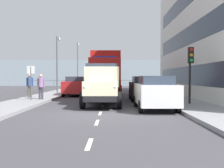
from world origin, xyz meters
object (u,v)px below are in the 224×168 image
(car_white_kerbside_near, at_px, (155,92))
(pedestrian_in_dark_coat, at_px, (41,85))
(street_sign, at_px, (31,77))
(truck_vintage_cream, at_px, (102,86))
(car_red_oppositeside_0, at_px, (76,86))
(pedestrian_by_lamp, at_px, (30,83))
(lorry_cargo_red, at_px, (106,73))
(lamp_post_far, at_px, (78,61))
(car_teal_oppositeside_1, at_px, (83,84))
(lamp_post_promenade, at_px, (57,59))
(traffic_light_near, at_px, (190,63))
(car_grey_oppositeside_2, at_px, (89,83))
(car_black_kerbside_1, at_px, (143,88))

(car_white_kerbside_near, bearing_deg, pedestrian_in_dark_coat, -31.20)
(street_sign, bearing_deg, truck_vintage_cream, 158.60)
(car_red_oppositeside_0, height_order, pedestrian_in_dark_coat, pedestrian_in_dark_coat)
(pedestrian_in_dark_coat, distance_m, street_sign, 1.01)
(pedestrian_in_dark_coat, relative_size, street_sign, 0.76)
(car_red_oppositeside_0, bearing_deg, pedestrian_by_lamp, 49.23)
(truck_vintage_cream, relative_size, pedestrian_in_dark_coat, 3.29)
(lorry_cargo_red, bearing_deg, pedestrian_by_lamp, 32.04)
(car_red_oppositeside_0, height_order, lamp_post_far, lamp_post_far)
(lamp_post_far, bearing_deg, car_teal_oppositeside_1, 101.55)
(car_red_oppositeside_0, bearing_deg, lamp_post_promenade, -50.74)
(traffic_light_near, bearing_deg, car_grey_oppositeside_2, -68.83)
(lamp_post_promenade, height_order, street_sign, lamp_post_promenade)
(pedestrian_by_lamp, bearing_deg, car_white_kerbside_near, 144.57)
(lamp_post_promenade, xyz_separation_m, lamp_post_far, (-0.19, -12.86, 0.63))
(lamp_post_far, bearing_deg, car_black_kerbside_1, 110.58)
(pedestrian_by_lamp, bearing_deg, car_black_kerbside_1, 173.44)
(pedestrian_by_lamp, xyz_separation_m, lamp_post_far, (-0.89, -19.06, 2.98))
(car_teal_oppositeside_1, height_order, street_sign, street_sign)
(car_grey_oppositeside_2, height_order, pedestrian_by_lamp, pedestrian_by_lamp)
(truck_vintage_cream, bearing_deg, street_sign, -21.40)
(car_red_oppositeside_0, xyz_separation_m, pedestrian_by_lamp, (2.96, 3.43, 0.30))
(car_teal_oppositeside_1, xyz_separation_m, street_sign, (2.06, 11.37, 0.79))
(car_black_kerbside_1, xyz_separation_m, lamp_post_promenade, (7.72, -7.17, 2.64))
(car_black_kerbside_1, height_order, car_red_oppositeside_0, same)
(car_white_kerbside_near, distance_m, traffic_light_near, 3.10)
(lamp_post_far, bearing_deg, truck_vintage_cream, 101.50)
(lorry_cargo_red, relative_size, lamp_post_promenade, 1.47)
(lorry_cargo_red, height_order, lamp_post_far, lamp_post_far)
(car_white_kerbside_near, relative_size, car_red_oppositeside_0, 1.00)
(lorry_cargo_red, bearing_deg, traffic_light_near, 121.78)
(car_teal_oppositeside_1, bearing_deg, street_sign, 79.74)
(car_grey_oppositeside_2, bearing_deg, traffic_light_near, 111.17)
(car_white_kerbside_near, relative_size, car_grey_oppositeside_2, 0.87)
(car_teal_oppositeside_1, height_order, pedestrian_in_dark_coat, pedestrian_in_dark_coat)
(truck_vintage_cream, xyz_separation_m, pedestrian_by_lamp, (5.64, -4.30, 0.01))
(car_black_kerbside_1, height_order, pedestrian_in_dark_coat, pedestrian_in_dark_coat)
(traffic_light_near, xyz_separation_m, street_sign, (9.76, -2.10, -0.79))
(car_white_kerbside_near, bearing_deg, lamp_post_promenade, -57.66)
(car_teal_oppositeside_1, relative_size, pedestrian_by_lamp, 2.65)
(car_grey_oppositeside_2, relative_size, traffic_light_near, 1.41)
(car_red_oppositeside_0, bearing_deg, street_sign, 70.69)
(car_black_kerbside_1, xyz_separation_m, traffic_light_near, (-2.25, 3.57, 1.58))
(pedestrian_by_lamp, distance_m, lamp_post_far, 19.32)
(pedestrian_by_lamp, bearing_deg, truck_vintage_cream, 142.69)
(traffic_light_near, height_order, lamp_post_far, lamp_post_far)
(pedestrian_in_dark_coat, relative_size, traffic_light_near, 0.54)
(car_teal_oppositeside_1, height_order, lamp_post_promenade, lamp_post_promenade)
(traffic_light_near, xyz_separation_m, lamp_post_far, (9.77, -23.61, 1.69))
(lorry_cargo_red, height_order, lamp_post_promenade, lamp_post_promenade)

